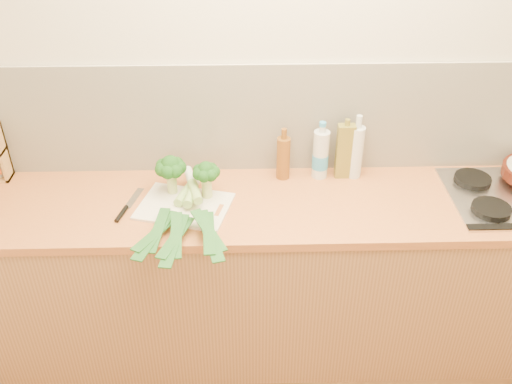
# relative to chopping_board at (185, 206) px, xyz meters

# --- Properties ---
(room_shell) EXTENTS (3.50, 3.50, 3.50)m
(room_shell) POSITION_rel_chopping_board_xyz_m (0.48, 0.33, 0.26)
(room_shell) COLOR beige
(room_shell) RESTS_ON ground
(counter) EXTENTS (3.20, 0.62, 0.90)m
(counter) POSITION_rel_chopping_board_xyz_m (0.48, 0.04, -0.46)
(counter) COLOR #AF7A48
(counter) RESTS_ON ground
(chopping_board) EXTENTS (0.46, 0.38, 0.01)m
(chopping_board) POSITION_rel_chopping_board_xyz_m (0.00, 0.00, 0.00)
(chopping_board) COLOR silver
(chopping_board) RESTS_ON counter
(broccoli_left) EXTENTS (0.14, 0.14, 0.19)m
(broccoli_left) POSITION_rel_chopping_board_xyz_m (-0.06, 0.11, 0.14)
(broccoli_left) COLOR #BCCD77
(broccoli_left) RESTS_ON chopping_board
(broccoli_right) EXTENTS (0.12, 0.13, 0.18)m
(broccoli_right) POSITION_rel_chopping_board_xyz_m (0.10, 0.07, 0.13)
(broccoli_right) COLOR #BCCD77
(broccoli_right) RESTS_ON chopping_board
(leek_front) EXTENTS (0.25, 0.61, 0.04)m
(leek_front) POSITION_rel_chopping_board_xyz_m (-0.03, -0.04, 0.03)
(leek_front) COLOR white
(leek_front) RESTS_ON chopping_board
(leek_mid) EXTENTS (0.15, 0.68, 0.04)m
(leek_mid) POSITION_rel_chopping_board_xyz_m (0.02, -0.05, 0.05)
(leek_mid) COLOR white
(leek_mid) RESTS_ON chopping_board
(leek_back) EXTENTS (0.22, 0.68, 0.04)m
(leek_back) POSITION_rel_chopping_board_xyz_m (0.07, -0.05, 0.06)
(leek_back) COLOR white
(leek_back) RESTS_ON chopping_board
(chefs_knife) EXTENTS (0.09, 0.27, 0.02)m
(chefs_knife) POSITION_rel_chopping_board_xyz_m (-0.26, -0.02, 0.00)
(chefs_knife) COLOR silver
(chefs_knife) RESTS_ON counter
(oil_tin) EXTENTS (0.08, 0.05, 0.30)m
(oil_tin) POSITION_rel_chopping_board_xyz_m (0.74, 0.24, 0.13)
(oil_tin) COLOR olive
(oil_tin) RESTS_ON counter
(glass_bottle) EXTENTS (0.07, 0.07, 0.32)m
(glass_bottle) POSITION_rel_chopping_board_xyz_m (0.80, 0.25, 0.13)
(glass_bottle) COLOR silver
(glass_bottle) RESTS_ON counter
(amber_bottle) EXTENTS (0.06, 0.06, 0.26)m
(amber_bottle) POSITION_rel_chopping_board_xyz_m (0.46, 0.24, 0.10)
(amber_bottle) COLOR brown
(amber_bottle) RESTS_ON counter
(water_bottle) EXTENTS (0.08, 0.08, 0.27)m
(water_bottle) POSITION_rel_chopping_board_xyz_m (0.63, 0.25, 0.11)
(water_bottle) COLOR silver
(water_bottle) RESTS_ON counter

